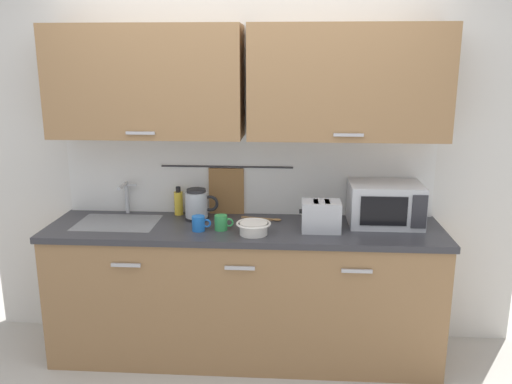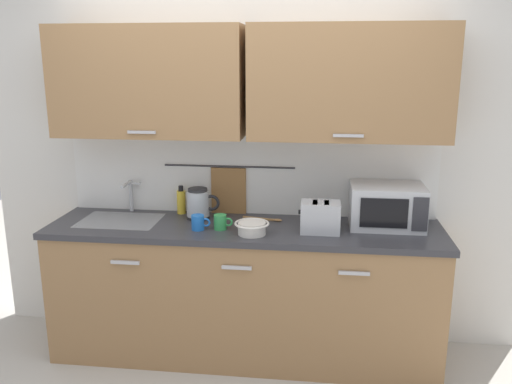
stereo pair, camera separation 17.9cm
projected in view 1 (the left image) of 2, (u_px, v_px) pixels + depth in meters
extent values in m
plane|color=#B7B2A8|center=(241.00, 377.00, 3.33)|extent=(8.00, 8.00, 0.00)
cube|color=#997047|center=(245.00, 294.00, 3.52)|extent=(2.50, 0.60, 0.86)
cube|color=#B7B7BC|center=(126.00, 265.00, 3.18)|extent=(0.18, 0.02, 0.02)
cube|color=#B7B7BC|center=(240.00, 268.00, 3.14)|extent=(0.18, 0.02, 0.02)
cube|color=#B7B7BC|center=(357.00, 271.00, 3.09)|extent=(0.18, 0.02, 0.02)
cube|color=#333338|center=(244.00, 229.00, 3.41)|extent=(2.53, 0.63, 0.04)
cube|color=#9EA0A5|center=(118.00, 229.00, 3.49)|extent=(0.52, 0.38, 0.09)
cube|color=silver|center=(248.00, 163.00, 3.64)|extent=(3.70, 0.06, 2.50)
cube|color=silver|center=(248.00, 175.00, 3.62)|extent=(2.50, 0.01, 0.55)
cube|color=#997047|center=(145.00, 82.00, 3.35)|extent=(1.23, 0.33, 0.70)
cube|color=#B7B7BC|center=(140.00, 133.00, 3.26)|extent=(0.18, 0.01, 0.02)
cube|color=#997047|center=(348.00, 83.00, 3.27)|extent=(1.23, 0.33, 0.70)
cube|color=#B7B7BC|center=(349.00, 135.00, 3.18)|extent=(0.18, 0.01, 0.02)
cylinder|color=#333338|center=(227.00, 167.00, 3.60)|extent=(0.90, 0.01, 0.01)
cube|color=olive|center=(226.00, 193.00, 3.64)|extent=(0.24, 0.02, 0.34)
cylinder|color=#B2B5BA|center=(127.00, 197.00, 3.67)|extent=(0.03, 0.03, 0.22)
cylinder|color=#B2B5BA|center=(123.00, 186.00, 3.57)|extent=(0.02, 0.16, 0.02)
cube|color=#B2B5BA|center=(132.00, 185.00, 3.65)|extent=(0.07, 0.02, 0.01)
cube|color=silver|center=(385.00, 204.00, 3.42)|extent=(0.46, 0.34, 0.27)
cube|color=black|center=(384.00, 211.00, 3.25)|extent=(0.29, 0.01, 0.18)
cube|color=#2D2D33|center=(419.00, 212.00, 3.24)|extent=(0.09, 0.01, 0.21)
cylinder|color=black|center=(197.00, 218.00, 3.55)|extent=(0.16, 0.16, 0.02)
cylinder|color=#B2B7BC|center=(196.00, 204.00, 3.52)|extent=(0.15, 0.15, 0.17)
cylinder|color=#262628|center=(196.00, 191.00, 3.50)|extent=(0.13, 0.13, 0.02)
torus|color=black|center=(210.00, 203.00, 3.52)|extent=(0.11, 0.02, 0.11)
cylinder|color=yellow|center=(179.00, 203.00, 3.64)|extent=(0.06, 0.06, 0.16)
cylinder|color=black|center=(178.00, 189.00, 3.61)|extent=(0.03, 0.03, 0.04)
cylinder|color=blue|center=(198.00, 223.00, 3.30)|extent=(0.08, 0.08, 0.09)
torus|color=blue|center=(207.00, 223.00, 3.30)|extent=(0.06, 0.01, 0.06)
cylinder|color=silver|center=(254.00, 228.00, 3.24)|extent=(0.17, 0.17, 0.07)
torus|color=silver|center=(254.00, 224.00, 3.23)|extent=(0.21, 0.21, 0.01)
cube|color=#B7BABF|center=(321.00, 216.00, 3.29)|extent=(0.24, 0.17, 0.19)
cube|color=black|center=(316.00, 202.00, 3.27)|extent=(0.03, 0.12, 0.01)
cube|color=black|center=(327.00, 202.00, 3.27)|extent=(0.03, 0.12, 0.01)
cube|color=black|center=(301.00, 211.00, 3.29)|extent=(0.02, 0.02, 0.02)
cylinder|color=green|center=(221.00, 223.00, 3.32)|extent=(0.08, 0.08, 0.09)
torus|color=green|center=(229.00, 222.00, 3.31)|extent=(0.06, 0.01, 0.06)
cube|color=#9E7042|center=(257.00, 218.00, 3.55)|extent=(0.22, 0.07, 0.01)
ellipsoid|color=#9E7042|center=(277.00, 220.00, 3.52)|extent=(0.07, 0.05, 0.01)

